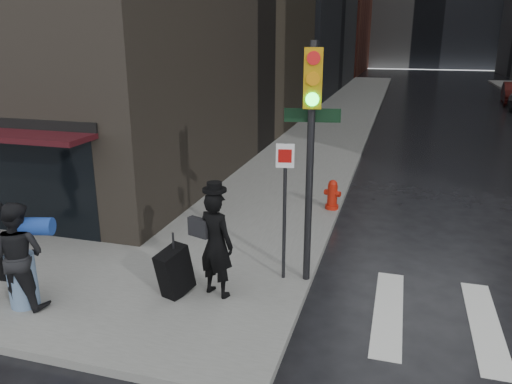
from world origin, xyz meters
The scene contains 6 objects.
ground centered at (0.00, 0.00, 0.00)m, with size 140.00×140.00×0.00m, color black.
sidewalk_left centered at (0.00, 27.00, 0.07)m, with size 4.00×50.00×0.15m, color slate.
man_overcoat centered at (0.28, 0.43, 1.07)m, with size 1.41×1.01×2.19m.
man_jeans centered at (-2.69, -0.83, 1.11)m, with size 1.38×0.79×1.92m.
traffic_light centered at (1.88, 1.43, 3.05)m, with size 1.11×0.59×4.49m.
fire_hydrant centered at (1.80, 5.82, 0.52)m, with size 0.48×0.36×0.82m.
Camera 1 is at (3.43, -7.22, 4.71)m, focal length 35.00 mm.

